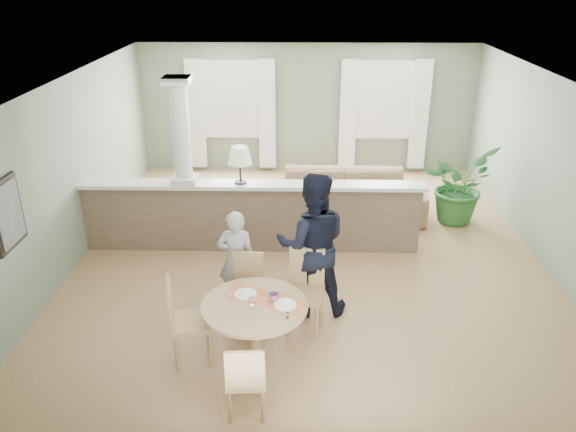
{
  "coord_description": "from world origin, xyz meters",
  "views": [
    {
      "loc": [
        -0.17,
        -7.73,
        4.12
      ],
      "look_at": [
        -0.31,
        -1.0,
        1.11
      ],
      "focal_mm": 35.0,
      "sensor_mm": 36.0,
      "label": 1
    }
  ],
  "objects_px": {
    "chair_far_boy": "(248,284)",
    "chair_near": "(246,378)",
    "sofa": "(344,196)",
    "dining_table": "(256,315)",
    "child_person": "(236,260)",
    "chair_far_man": "(305,286)",
    "houseplant": "(458,185)",
    "chair_side": "(183,318)",
    "man_person": "(312,244)"
  },
  "relations": [
    {
      "from": "houseplant",
      "to": "chair_far_boy",
      "type": "bearing_deg",
      "value": -137.46
    },
    {
      "from": "sofa",
      "to": "chair_far_boy",
      "type": "distance_m",
      "value": 3.49
    },
    {
      "from": "houseplant",
      "to": "chair_side",
      "type": "height_order",
      "value": "houseplant"
    },
    {
      "from": "chair_far_boy",
      "to": "chair_far_man",
      "type": "height_order",
      "value": "chair_far_man"
    },
    {
      "from": "sofa",
      "to": "chair_far_boy",
      "type": "xyz_separation_m",
      "value": [
        -1.43,
        -3.18,
        0.09
      ]
    },
    {
      "from": "chair_far_boy",
      "to": "man_person",
      "type": "bearing_deg",
      "value": 20.09
    },
    {
      "from": "houseplant",
      "to": "chair_side",
      "type": "xyz_separation_m",
      "value": [
        -4.01,
        -3.93,
        -0.11
      ]
    },
    {
      "from": "chair_far_man",
      "to": "child_person",
      "type": "bearing_deg",
      "value": 163.28
    },
    {
      "from": "sofa",
      "to": "chair_near",
      "type": "height_order",
      "value": "chair_near"
    },
    {
      "from": "chair_near",
      "to": "man_person",
      "type": "relative_size",
      "value": 0.46
    },
    {
      "from": "chair_far_man",
      "to": "child_person",
      "type": "relative_size",
      "value": 0.75
    },
    {
      "from": "sofa",
      "to": "chair_side",
      "type": "bearing_deg",
      "value": -116.31
    },
    {
      "from": "houseplant",
      "to": "chair_far_boy",
      "type": "distance_m",
      "value": 4.58
    },
    {
      "from": "chair_near",
      "to": "chair_side",
      "type": "bearing_deg",
      "value": -52.51
    },
    {
      "from": "man_person",
      "to": "chair_side",
      "type": "bearing_deg",
      "value": 34.64
    },
    {
      "from": "chair_side",
      "to": "chair_far_boy",
      "type": "bearing_deg",
      "value": -50.92
    },
    {
      "from": "chair_far_boy",
      "to": "chair_near",
      "type": "distance_m",
      "value": 1.72
    },
    {
      "from": "child_person",
      "to": "chair_far_man",
      "type": "bearing_deg",
      "value": 155.92
    },
    {
      "from": "houseplant",
      "to": "dining_table",
      "type": "bearing_deg",
      "value": -129.65
    },
    {
      "from": "chair_near",
      "to": "man_person",
      "type": "xyz_separation_m",
      "value": [
        0.67,
        1.94,
        0.46
      ]
    },
    {
      "from": "dining_table",
      "to": "chair_near",
      "type": "bearing_deg",
      "value": -91.79
    },
    {
      "from": "houseplant",
      "to": "man_person",
      "type": "height_order",
      "value": "man_person"
    },
    {
      "from": "sofa",
      "to": "dining_table",
      "type": "height_order",
      "value": "dining_table"
    },
    {
      "from": "houseplant",
      "to": "dining_table",
      "type": "relative_size",
      "value": 1.13
    },
    {
      "from": "chair_side",
      "to": "man_person",
      "type": "height_order",
      "value": "man_person"
    },
    {
      "from": "chair_near",
      "to": "child_person",
      "type": "bearing_deg",
      "value": -85.39
    },
    {
      "from": "dining_table",
      "to": "chair_side",
      "type": "bearing_deg",
      "value": -176.34
    },
    {
      "from": "child_person",
      "to": "dining_table",
      "type": "bearing_deg",
      "value": 108.41
    },
    {
      "from": "sofa",
      "to": "man_person",
      "type": "distance_m",
      "value": 3.07
    },
    {
      "from": "dining_table",
      "to": "chair_far_man",
      "type": "relative_size",
      "value": 1.17
    },
    {
      "from": "houseplant",
      "to": "dining_table",
      "type": "height_order",
      "value": "houseplant"
    },
    {
      "from": "sofa",
      "to": "chair_side",
      "type": "distance_m",
      "value": 4.52
    },
    {
      "from": "man_person",
      "to": "child_person",
      "type": "bearing_deg",
      "value": -5.99
    },
    {
      "from": "dining_table",
      "to": "man_person",
      "type": "height_order",
      "value": "man_person"
    },
    {
      "from": "child_person",
      "to": "sofa",
      "type": "bearing_deg",
      "value": -117.11
    },
    {
      "from": "man_person",
      "to": "chair_far_man",
      "type": "bearing_deg",
      "value": 75.0
    },
    {
      "from": "sofa",
      "to": "dining_table",
      "type": "distance_m",
      "value": 4.17
    },
    {
      "from": "child_person",
      "to": "man_person",
      "type": "xyz_separation_m",
      "value": [
        0.96,
        -0.07,
        0.27
      ]
    },
    {
      "from": "chair_far_boy",
      "to": "chair_far_man",
      "type": "relative_size",
      "value": 0.88
    },
    {
      "from": "chair_far_boy",
      "to": "man_person",
      "type": "distance_m",
      "value": 0.95
    },
    {
      "from": "chair_near",
      "to": "houseplant",
      "type": "bearing_deg",
      "value": -127.7
    },
    {
      "from": "houseplant",
      "to": "chair_far_man",
      "type": "distance_m",
      "value": 4.18
    },
    {
      "from": "houseplant",
      "to": "chair_side",
      "type": "distance_m",
      "value": 5.62
    },
    {
      "from": "sofa",
      "to": "child_person",
      "type": "relative_size",
      "value": 2.04
    },
    {
      "from": "chair_far_boy",
      "to": "chair_far_man",
      "type": "xyz_separation_m",
      "value": [
        0.72,
        -0.13,
        0.07
      ]
    },
    {
      "from": "houseplant",
      "to": "child_person",
      "type": "distance_m",
      "value": 4.51
    },
    {
      "from": "chair_far_boy",
      "to": "chair_near",
      "type": "xyz_separation_m",
      "value": [
        0.13,
        -1.71,
        -0.01
      ]
    },
    {
      "from": "dining_table",
      "to": "chair_near",
      "type": "height_order",
      "value": "chair_near"
    },
    {
      "from": "chair_far_boy",
      "to": "chair_far_man",
      "type": "bearing_deg",
      "value": -6.01
    },
    {
      "from": "houseplant",
      "to": "child_person",
      "type": "xyz_separation_m",
      "value": [
        -3.54,
        -2.8,
        0.01
      ]
    }
  ]
}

